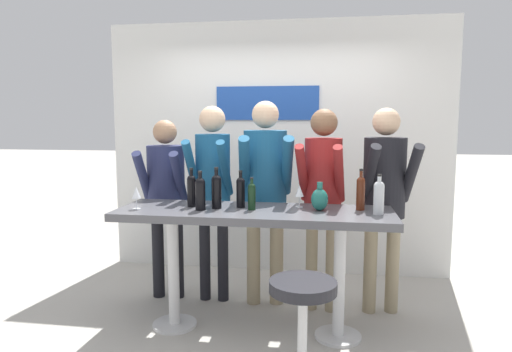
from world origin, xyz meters
name	(u,v)px	position (x,y,z in m)	size (l,w,h in m)	color
ground_plane	(254,331)	(0.00, 0.00, 0.00)	(40.00, 40.00, 0.00)	#B2ADA3
back_wall	(277,148)	(0.00, 1.57, 1.37)	(3.73, 0.12, 2.73)	silver
tasting_table	(254,229)	(0.00, 0.00, 0.84)	(2.13, 0.67, 0.99)	#4C4C51
bar_stool	(303,319)	(0.42, -0.77, 0.48)	(0.43, 0.43, 0.72)	silver
person_far_left	(166,189)	(-0.92, 0.58, 1.04)	(0.43, 0.54, 1.68)	black
person_left	(213,179)	(-0.47, 0.58, 1.14)	(0.37, 0.52, 1.80)	black
person_center_left	(265,180)	(0.01, 0.57, 1.14)	(0.52, 0.63, 1.84)	gray
person_center	(323,186)	(0.52, 0.50, 1.12)	(0.42, 0.56, 1.77)	gray
person_center_right	(384,187)	(1.04, 0.54, 1.11)	(0.48, 0.60, 1.78)	gray
wine_bottle_0	(200,192)	(-0.40, -0.08, 1.13)	(0.08, 0.08, 0.30)	black
wine_bottle_1	(379,196)	(0.93, -0.03, 1.13)	(0.08, 0.08, 0.30)	#B7BCC1
wine_bottle_2	(241,191)	(-0.12, 0.07, 1.12)	(0.07, 0.07, 0.30)	black
wine_bottle_3	(192,189)	(-0.51, 0.05, 1.13)	(0.07, 0.07, 0.31)	black
wine_bottle_4	(361,192)	(0.81, 0.12, 1.13)	(0.07, 0.07, 0.32)	#4C1E0F
wine_bottle_5	(216,190)	(-0.30, 0.01, 1.14)	(0.08, 0.08, 0.32)	black
wine_bottle_6	(252,195)	(-0.02, -0.01, 1.10)	(0.06, 0.06, 0.25)	black
wine_glass_0	(136,193)	(-0.90, -0.12, 1.11)	(0.07, 0.07, 0.18)	silver
wine_glass_1	(299,192)	(0.34, 0.16, 1.11)	(0.07, 0.07, 0.18)	silver
decorative_vase	(320,199)	(0.50, 0.05, 1.08)	(0.13, 0.13, 0.22)	#1E665B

